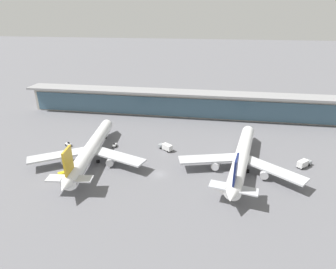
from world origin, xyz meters
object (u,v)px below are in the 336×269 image
airliner_centre_stand (241,158)px  service_truck_mid_apron_grey (166,147)px  airliner_left_stand (91,150)px  service_truck_at_far_stand_white (114,145)px  service_truck_by_tail_yellow (223,187)px  service_truck_on_taxiway_grey (304,163)px  service_truck_near_nose_white (68,144)px  service_truck_under_wing_yellow (65,172)px

airliner_centre_stand → service_truck_mid_apron_grey: 34.03m
airliner_left_stand → service_truck_at_far_stand_white: bearing=70.4°
airliner_left_stand → airliner_centre_stand: bearing=2.7°
service_truck_by_tail_yellow → service_truck_on_taxiway_grey: 38.28m
service_truck_by_tail_yellow → service_truck_on_taxiway_grey: size_ratio=0.48×
airliner_centre_stand → service_truck_mid_apron_grey: bearing=159.9°
airliner_left_stand → service_truck_by_tail_yellow: (53.85, -12.09, -4.35)m
airliner_centre_stand → service_truck_near_nose_white: airliner_centre_stand is taller
airliner_left_stand → service_truck_under_wing_yellow: 13.61m
service_truck_by_tail_yellow → airliner_left_stand: bearing=167.4°
service_truck_near_nose_white → service_truck_under_wing_yellow: bearing=-65.2°
airliner_left_stand → service_truck_on_taxiway_grey: airliner_left_stand is taller
service_truck_on_taxiway_grey → service_truck_at_far_stand_white: size_ratio=2.32×
service_truck_on_taxiway_grey → service_truck_under_wing_yellow: bearing=-167.6°
airliner_centre_stand → service_truck_under_wing_yellow: 68.39m
service_truck_at_far_stand_white → airliner_left_stand: bearing=-109.6°
service_truck_mid_apron_grey → service_truck_at_far_stand_white: (-24.04, -0.46, -0.82)m
service_truck_under_wing_yellow → service_truck_on_taxiway_grey: bearing=12.4°
service_truck_near_nose_white → service_truck_under_wing_yellow: size_ratio=0.55×
airliner_left_stand → service_truck_at_far_stand_white: size_ratio=20.97×
service_truck_near_nose_white → service_truck_mid_apron_grey: size_ratio=0.46×
service_truck_at_far_stand_white → service_truck_under_wing_yellow: bearing=-113.2°
service_truck_by_tail_yellow → service_truck_near_nose_white: bearing=161.5°
service_truck_mid_apron_grey → service_truck_at_far_stand_white: service_truck_mid_apron_grey is taller
service_truck_near_nose_white → service_truck_on_taxiway_grey: bearing=-1.6°
airliner_left_stand → service_truck_mid_apron_grey: size_ratio=8.58×
service_truck_near_nose_white → service_truck_mid_apron_grey: 45.65m
airliner_centre_stand → service_truck_on_taxiway_grey: (25.17, 5.82, -3.53)m
service_truck_under_wing_yellow → service_truck_mid_apron_grey: 43.52m
service_truck_by_tail_yellow → service_truck_at_far_stand_white: size_ratio=1.11×
service_truck_mid_apron_grey → service_truck_on_taxiway_grey: size_ratio=1.05×
service_truck_under_wing_yellow → service_truck_on_taxiway_grey: service_truck_on_taxiway_grey is taller
service_truck_near_nose_white → service_truck_mid_apron_grey: (45.54, 3.00, 0.82)m
service_truck_on_taxiway_grey → service_truck_at_far_stand_white: service_truck_on_taxiway_grey is taller
airliner_centre_stand → service_truck_at_far_stand_white: airliner_centre_stand is taller
airliner_left_stand → service_truck_by_tail_yellow: 55.36m
airliner_left_stand → service_truck_mid_apron_grey: airliner_left_stand is taller
airliner_left_stand → airliner_centre_stand: 60.90m
service_truck_near_nose_white → service_truck_on_taxiway_grey: service_truck_on_taxiway_grey is taller
airliner_centre_stand → service_truck_under_wing_yellow: (-66.73, -14.30, -4.41)m
airliner_left_stand → service_truck_near_nose_white: 20.57m
service_truck_near_nose_white → service_truck_by_tail_yellow: 74.19m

